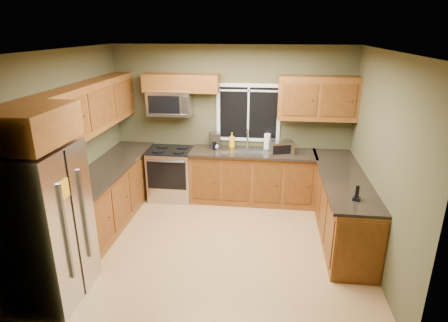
% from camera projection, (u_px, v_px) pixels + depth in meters
% --- Properties ---
extents(floor, '(4.20, 4.20, 0.00)m').
position_uv_depth(floor, '(218.00, 243.00, 5.44)').
color(floor, '#A07646').
rests_on(floor, ground).
extents(ceiling, '(4.20, 4.20, 0.00)m').
position_uv_depth(ceiling, '(216.00, 50.00, 4.53)').
color(ceiling, white).
rests_on(ceiling, back_wall).
extents(back_wall, '(4.20, 0.00, 4.20)m').
position_uv_depth(back_wall, '(231.00, 123.00, 6.67)').
color(back_wall, '#48462A').
rests_on(back_wall, ground).
extents(front_wall, '(4.20, 0.00, 4.20)m').
position_uv_depth(front_wall, '(188.00, 220.00, 3.30)').
color(front_wall, '#48462A').
rests_on(front_wall, ground).
extents(left_wall, '(0.00, 3.60, 3.60)m').
position_uv_depth(left_wall, '(69.00, 149.00, 5.23)').
color(left_wall, '#48462A').
rests_on(left_wall, ground).
extents(right_wall, '(0.00, 3.60, 3.60)m').
position_uv_depth(right_wall, '(381.00, 162.00, 4.74)').
color(right_wall, '#48462A').
rests_on(right_wall, ground).
extents(window, '(1.12, 0.03, 1.02)m').
position_uv_depth(window, '(248.00, 113.00, 6.55)').
color(window, white).
rests_on(window, back_wall).
extents(base_cabinets_left, '(0.60, 2.65, 0.90)m').
position_uv_depth(base_cabinets_left, '(110.00, 195.00, 5.94)').
color(base_cabinets_left, brown).
rests_on(base_cabinets_left, ground).
extents(countertop_left, '(0.65, 2.65, 0.04)m').
position_uv_depth(countertop_left, '(108.00, 167.00, 5.78)').
color(countertop_left, black).
rests_on(countertop_left, base_cabinets_left).
extents(base_cabinets_back, '(2.17, 0.60, 0.90)m').
position_uv_depth(base_cabinets_back, '(252.00, 177.00, 6.64)').
color(base_cabinets_back, brown).
rests_on(base_cabinets_back, ground).
extents(countertop_back, '(2.17, 0.65, 0.04)m').
position_uv_depth(countertop_back, '(253.00, 153.00, 6.46)').
color(countertop_back, black).
rests_on(countertop_back, base_cabinets_back).
extents(base_cabinets_peninsula, '(0.60, 2.52, 0.90)m').
position_uv_depth(base_cabinets_peninsula, '(342.00, 206.00, 5.58)').
color(base_cabinets_peninsula, brown).
rests_on(base_cabinets_peninsula, ground).
extents(countertop_peninsula, '(0.65, 2.50, 0.04)m').
position_uv_depth(countertop_peninsula, '(343.00, 176.00, 5.44)').
color(countertop_peninsula, black).
rests_on(countertop_peninsula, base_cabinets_peninsula).
extents(upper_cabinets_left, '(0.33, 2.65, 0.72)m').
position_uv_depth(upper_cabinets_left, '(91.00, 107.00, 5.49)').
color(upper_cabinets_left, brown).
rests_on(upper_cabinets_left, left_wall).
extents(upper_cabinets_back_left, '(1.30, 0.33, 0.30)m').
position_uv_depth(upper_cabinets_back_left, '(181.00, 83.00, 6.37)').
color(upper_cabinets_back_left, brown).
rests_on(upper_cabinets_back_left, back_wall).
extents(upper_cabinets_back_right, '(1.30, 0.33, 0.72)m').
position_uv_depth(upper_cabinets_back_right, '(318.00, 98.00, 6.17)').
color(upper_cabinets_back_right, brown).
rests_on(upper_cabinets_back_right, back_wall).
extents(upper_cabinet_over_fridge, '(0.72, 0.90, 0.38)m').
position_uv_depth(upper_cabinet_over_fridge, '(27.00, 126.00, 3.75)').
color(upper_cabinet_over_fridge, brown).
rests_on(upper_cabinet_over_fridge, left_wall).
extents(refrigerator, '(0.74, 0.90, 1.80)m').
position_uv_depth(refrigerator, '(45.00, 225.00, 4.13)').
color(refrigerator, '#B7B7BC').
rests_on(refrigerator, ground).
extents(range, '(0.76, 0.69, 0.94)m').
position_uv_depth(range, '(172.00, 173.00, 6.78)').
color(range, '#B7B7BC').
rests_on(range, ground).
extents(microwave, '(0.76, 0.41, 0.42)m').
position_uv_depth(microwave, '(170.00, 103.00, 6.48)').
color(microwave, '#B7B7BC').
rests_on(microwave, back_wall).
extents(sink, '(0.60, 0.42, 0.36)m').
position_uv_depth(sink, '(246.00, 150.00, 6.48)').
color(sink, slate).
rests_on(sink, countertop_back).
extents(toaster_oven, '(0.43, 0.38, 0.23)m').
position_uv_depth(toaster_oven, '(282.00, 147.00, 6.31)').
color(toaster_oven, '#B7B7BC').
rests_on(toaster_oven, countertop_back).
extents(coffee_maker, '(0.23, 0.26, 0.28)m').
position_uv_depth(coffee_maker, '(215.00, 141.00, 6.60)').
color(coffee_maker, slate).
rests_on(coffee_maker, countertop_back).
extents(kettle, '(0.15, 0.15, 0.27)m').
position_uv_depth(kettle, '(216.00, 141.00, 6.66)').
color(kettle, '#B7B7BC').
rests_on(kettle, countertop_back).
extents(paper_towel_roll, '(0.15, 0.15, 0.30)m').
position_uv_depth(paper_towel_roll, '(267.00, 141.00, 6.57)').
color(paper_towel_roll, white).
rests_on(paper_towel_roll, countertop_back).
extents(soap_bottle_a, '(0.11, 0.11, 0.27)m').
position_uv_depth(soap_bottle_a, '(232.00, 140.00, 6.63)').
color(soap_bottle_a, '#EFAC16').
rests_on(soap_bottle_a, countertop_back).
extents(soap_bottle_b, '(0.10, 0.10, 0.17)m').
position_uv_depth(soap_bottle_b, '(270.00, 144.00, 6.60)').
color(soap_bottle_b, white).
rests_on(soap_bottle_b, countertop_back).
extents(soap_bottle_c, '(0.14, 0.14, 0.15)m').
position_uv_depth(soap_bottle_c, '(216.00, 145.00, 6.57)').
color(soap_bottle_c, white).
rests_on(soap_bottle_c, countertop_back).
extents(cordless_phone, '(0.11, 0.11, 0.19)m').
position_uv_depth(cordless_phone, '(357.00, 196.00, 4.62)').
color(cordless_phone, black).
rests_on(cordless_phone, countertop_peninsula).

